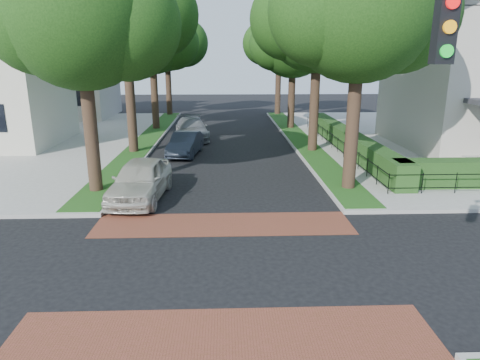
# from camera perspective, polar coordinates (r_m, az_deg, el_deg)

# --- Properties ---
(ground) EXTENTS (120.00, 120.00, 0.00)m
(ground) POSITION_cam_1_polar(r_m,az_deg,el_deg) (12.25, -2.24, -11.49)
(ground) COLOR black
(ground) RESTS_ON ground
(crosswalk_far) EXTENTS (9.00, 2.20, 0.01)m
(crosswalk_far) POSITION_cam_1_polar(r_m,az_deg,el_deg) (15.16, -2.22, -5.90)
(crosswalk_far) COLOR brown
(crosswalk_far) RESTS_ON ground
(crosswalk_near) EXTENTS (9.00, 2.20, 0.01)m
(crosswalk_near) POSITION_cam_1_polar(r_m,az_deg,el_deg) (9.52, -2.27, -20.36)
(crosswalk_near) COLOR brown
(crosswalk_near) RESTS_ON ground
(grass_strip_ne) EXTENTS (1.60, 29.80, 0.02)m
(grass_strip_ne) POSITION_cam_1_polar(r_m,az_deg,el_deg) (30.93, 7.92, 5.56)
(grass_strip_ne) COLOR #1F4012
(grass_strip_ne) RESTS_ON sidewalk_ne
(grass_strip_nw) EXTENTS (1.60, 29.80, 0.02)m
(grass_strip_nw) POSITION_cam_1_polar(r_m,az_deg,el_deg) (30.96, -12.27, 5.36)
(grass_strip_nw) COLOR #1F4012
(grass_strip_nw) RESTS_ON sidewalk_nw
(tree_right_near) EXTENTS (7.75, 6.67, 10.66)m
(tree_right_near) POSITION_cam_1_polar(r_m,az_deg,el_deg) (19.04, 15.95, 21.35)
(tree_right_near) COLOR black
(tree_right_near) RESTS_ON sidewalk_ne
(tree_right_mid) EXTENTS (8.25, 7.09, 11.22)m
(tree_right_mid) POSITION_cam_1_polar(r_m,az_deg,el_deg) (26.81, 10.55, 20.70)
(tree_right_mid) COLOR black
(tree_right_mid) RESTS_ON sidewalk_ne
(tree_right_far) EXTENTS (7.25, 6.23, 9.74)m
(tree_right_far) POSITION_cam_1_polar(r_m,az_deg,el_deg) (35.55, 7.23, 17.84)
(tree_right_far) COLOR black
(tree_right_far) RESTS_ON sidewalk_ne
(tree_right_back) EXTENTS (7.50, 6.45, 10.20)m
(tree_right_back) POSITION_cam_1_polar(r_m,az_deg,el_deg) (44.48, 5.34, 17.94)
(tree_right_back) COLOR black
(tree_right_back) RESTS_ON sidewalk_ne
(tree_left_near) EXTENTS (7.50, 6.45, 10.20)m
(tree_left_near) POSITION_cam_1_polar(r_m,az_deg,el_deg) (18.98, -20.07, 19.94)
(tree_left_near) COLOR black
(tree_left_near) RESTS_ON sidewalk_nw
(tree_left_mid) EXTENTS (8.00, 6.88, 11.48)m
(tree_left_mid) POSITION_cam_1_polar(r_m,az_deg,el_deg) (26.82, -14.84, 21.22)
(tree_left_mid) COLOR black
(tree_left_mid) RESTS_ON sidewalk_nw
(tree_left_far) EXTENTS (7.00, 6.02, 9.86)m
(tree_left_far) POSITION_cam_1_polar(r_m,az_deg,el_deg) (35.55, -11.50, 18.00)
(tree_left_far) COLOR black
(tree_left_far) RESTS_ON sidewalk_nw
(tree_left_back) EXTENTS (7.75, 6.66, 10.44)m
(tree_left_back) POSITION_cam_1_polar(r_m,az_deg,el_deg) (44.48, -9.60, 17.99)
(tree_left_back) COLOR black
(tree_left_back) RESTS_ON sidewalk_nw
(hedge_main_road) EXTENTS (1.00, 18.00, 1.20)m
(hedge_main_road) POSITION_cam_1_polar(r_m,az_deg,el_deg) (27.41, 14.18, 5.16)
(hedge_main_road) COLOR #1F3E15
(hedge_main_road) RESTS_ON sidewalk_ne
(fence_main_road) EXTENTS (0.06, 18.00, 0.90)m
(fence_main_road) POSITION_cam_1_polar(r_m,az_deg,el_deg) (27.23, 12.54, 4.87)
(fence_main_road) COLOR black
(fence_main_road) RESTS_ON sidewalk_ne
(house_left_far) EXTENTS (10.00, 9.00, 10.14)m
(house_left_far) POSITION_cam_1_polar(r_m,az_deg,el_deg) (45.61, -22.73, 13.98)
(house_left_far) COLOR #B4AEA1
(house_left_far) RESTS_ON sidewalk_nw
(parked_car_front) EXTENTS (2.33, 5.00, 1.66)m
(parked_car_front) POSITION_cam_1_polar(r_m,az_deg,el_deg) (18.04, -13.13, 0.04)
(parked_car_front) COLOR #B9B6A7
(parked_car_front) RESTS_ON ground
(parked_car_middle) EXTENTS (2.02, 4.35, 1.38)m
(parked_car_middle) POSITION_cam_1_polar(r_m,az_deg,el_deg) (25.94, -7.31, 4.79)
(parked_car_middle) COLOR #212731
(parked_car_middle) RESTS_ON ground
(parked_car_rear) EXTENTS (2.97, 5.53, 1.52)m
(parked_car_rear) POSITION_cam_1_polar(r_m,az_deg,el_deg) (31.16, -6.46, 6.81)
(parked_car_rear) COLOR slate
(parked_car_rear) RESTS_ON ground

